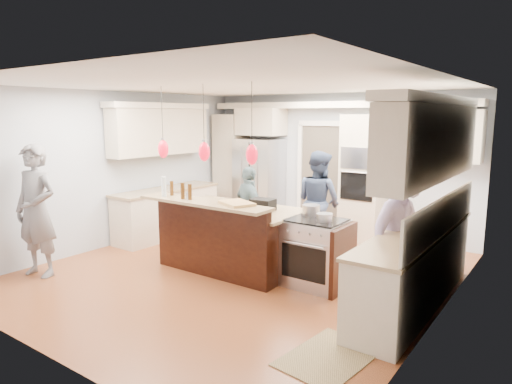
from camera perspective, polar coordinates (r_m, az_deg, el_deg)
ground_plane at (r=6.86m, az=-1.73°, el=-9.92°), size 6.00×6.00×0.00m
room_shell at (r=6.48m, az=-1.81°, el=5.41°), size 5.54×6.04×2.72m
refrigerator at (r=9.61m, az=0.41°, el=1.29°), size 0.90×0.70×1.80m
oven_column at (r=8.50m, az=13.31°, el=1.64°), size 0.72×0.69×2.30m
back_upper_cabinets at (r=9.19m, az=4.97°, el=5.70°), size 5.30×0.61×2.54m
right_counter_run at (r=5.77m, az=19.91°, el=-3.36°), size 0.64×3.10×2.51m
left_cabinets at (r=8.79m, az=-11.34°, el=1.35°), size 0.64×2.30×2.51m
kitchen_island at (r=6.91m, az=-3.02°, el=-5.55°), size 2.10×1.46×1.12m
island_range at (r=6.24m, az=7.69°, el=-7.59°), size 0.82×0.71×0.92m
pendant_lights at (r=6.25m, az=-6.49°, el=5.07°), size 1.75×0.15×1.03m
person_bar_end at (r=7.18m, az=-25.77°, el=-2.13°), size 0.77×0.59×1.90m
person_far_left at (r=7.74m, az=7.82°, el=-1.19°), size 0.99×0.87×1.71m
person_far_right at (r=7.60m, az=-0.88°, el=-2.26°), size 0.92×0.70×1.45m
person_range_side at (r=5.83m, az=17.93°, el=-4.53°), size 0.94×1.31×1.83m
floor_rug at (r=4.69m, az=9.10°, el=-19.70°), size 0.79×1.06×0.01m
water_bottle at (r=6.74m, az=-11.44°, el=0.65°), size 0.07×0.07×0.29m
beer_bottle_a at (r=6.83m, az=-10.50°, el=0.48°), size 0.06×0.06×0.21m
beer_bottle_b at (r=6.51m, az=-9.16°, el=0.15°), size 0.08×0.08×0.23m
beer_bottle_c at (r=6.43m, az=-8.27°, el=0.02°), size 0.07×0.07×0.22m
drink_can at (r=6.46m, az=-8.53°, el=-0.47°), size 0.07×0.07×0.11m
cutting_board at (r=6.04m, az=-2.42°, el=-1.41°), size 0.56×0.49×0.04m
pot_large at (r=6.37m, az=6.91°, el=-2.24°), size 0.25×0.25×0.14m
pot_small at (r=6.02m, az=8.55°, el=-3.15°), size 0.21×0.21×0.11m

